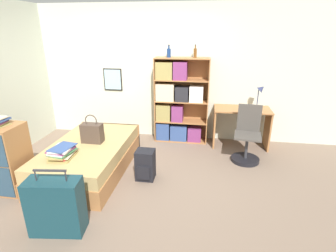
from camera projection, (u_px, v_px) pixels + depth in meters
name	position (u px, v px, depth m)	size (l,w,h in m)	color
ground_plane	(128.00, 173.00, 4.12)	(14.00, 14.00, 0.00)	#756051
wall_back	(149.00, 73.00, 5.21)	(10.00, 0.09, 2.60)	beige
bed	(90.00, 156.00, 4.15)	(1.11, 1.92, 0.46)	#A36B3D
handbag	(92.00, 133.00, 4.05)	(0.32, 0.17, 0.45)	#47382D
book_stack_on_bed	(62.00, 152.00, 3.59)	(0.33, 0.41, 0.15)	#99894C
suitcase	(56.00, 206.00, 2.83)	(0.60, 0.33, 0.77)	#143842
dresser	(4.00, 158.00, 3.56)	(0.54, 0.49, 0.94)	#A36B3D
bookcase	(177.00, 103.00, 5.11)	(1.03, 0.33, 1.64)	#A36B3D
bottle_green	(169.00, 53.00, 4.80)	(0.07, 0.07, 0.23)	navy
bottle_brown	(195.00, 53.00, 4.74)	(0.06, 0.06, 0.23)	brown
desk	(241.00, 121.00, 4.93)	(1.03, 0.54, 0.74)	#A36B3D
desk_lamp	(261.00, 92.00, 4.73)	(0.20, 0.15, 0.46)	navy
desk_chair	(247.00, 143.00, 4.43)	(0.48, 0.48, 0.95)	black
backpack	(145.00, 165.00, 3.89)	(0.27, 0.27, 0.46)	black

